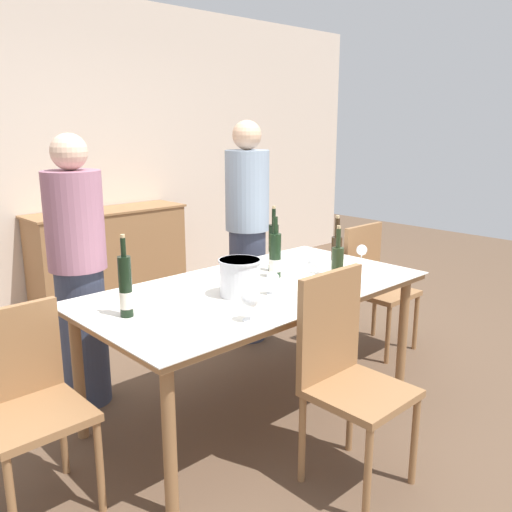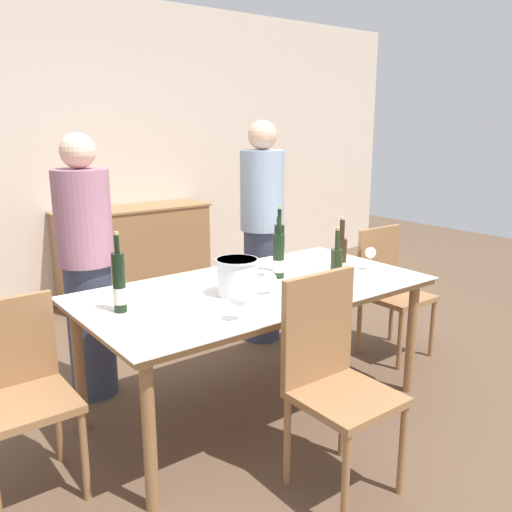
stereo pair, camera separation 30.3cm
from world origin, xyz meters
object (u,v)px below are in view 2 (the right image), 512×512
(wine_glass_3, at_px, (316,265))
(person_guest_left, at_px, (262,233))
(chair_near_front, at_px, (332,369))
(wine_bottle_1, at_px, (341,258))
(wine_glass_0, at_px, (370,254))
(wine_bottle_2, at_px, (279,257))
(wine_glass_2, at_px, (238,300))
(wine_bottle_4, at_px, (119,284))
(dining_table, at_px, (256,297))
(person_host, at_px, (87,269))
(wine_bottle_0, at_px, (336,273))
(ice_bucket, at_px, (237,276))
(chair_left_end, at_px, (18,384))
(wine_bottle_3, at_px, (279,249))
(chair_right_end, at_px, (388,283))
(sideboard_cabinet, at_px, (135,253))
(wine_glass_1, at_px, (270,280))

(wine_glass_3, bearing_deg, person_guest_left, 68.98)
(chair_near_front, bearing_deg, wine_bottle_1, 41.95)
(wine_glass_0, xyz_separation_m, chair_near_front, (-0.92, -0.59, -0.30))
(wine_bottle_2, relative_size, wine_glass_2, 2.49)
(wine_bottle_4, xyz_separation_m, wine_glass_0, (1.58, -0.22, -0.04))
(dining_table, relative_size, chair_near_front, 1.98)
(person_host, bearing_deg, wine_bottle_0, -50.61)
(ice_bucket, relative_size, wine_bottle_2, 0.62)
(chair_left_end, bearing_deg, wine_bottle_4, -1.13)
(chair_left_end, bearing_deg, chair_near_front, -35.32)
(wine_bottle_3, height_order, chair_right_end, wine_bottle_3)
(wine_bottle_3, bearing_deg, person_host, 149.27)
(ice_bucket, height_order, wine_bottle_1, wine_bottle_1)
(sideboard_cabinet, bearing_deg, wine_bottle_2, -93.47)
(wine_bottle_1, height_order, chair_right_end, wine_bottle_1)
(wine_glass_2, bearing_deg, wine_glass_0, 10.97)
(wine_bottle_1, height_order, wine_glass_3, wine_bottle_1)
(wine_bottle_1, bearing_deg, person_host, 141.93)
(chair_right_end, bearing_deg, ice_bucket, -174.47)
(wine_bottle_0, relative_size, wine_bottle_2, 1.00)
(wine_glass_1, xyz_separation_m, wine_glass_2, (-0.36, -0.22, 0.02))
(wine_bottle_4, bearing_deg, person_guest_left, 27.39)
(wine_bottle_4, relative_size, wine_glass_1, 3.17)
(sideboard_cabinet, bearing_deg, wine_bottle_3, -91.21)
(chair_near_front, relative_size, person_guest_left, 0.59)
(sideboard_cabinet, xyz_separation_m, wine_bottle_2, (-0.14, -2.32, 0.44))
(chair_right_end, bearing_deg, chair_near_front, -149.68)
(sideboard_cabinet, height_order, person_guest_left, person_guest_left)
(wine_glass_1, relative_size, chair_right_end, 0.14)
(wine_bottle_4, bearing_deg, ice_bucket, -11.62)
(wine_glass_2, bearing_deg, wine_glass_1, 30.56)
(wine_bottle_0, height_order, wine_glass_2, wine_bottle_0)
(wine_bottle_0, distance_m, wine_glass_2, 0.65)
(wine_bottle_2, distance_m, wine_glass_3, 0.24)
(dining_table, relative_size, wine_glass_1, 15.66)
(wine_bottle_0, xyz_separation_m, wine_glass_2, (-0.65, -0.00, -0.02))
(wine_bottle_0, bearing_deg, wine_glass_3, 73.57)
(wine_glass_0, height_order, chair_near_front, chair_near_front)
(dining_table, bearing_deg, chair_near_front, -99.75)
(wine_glass_3, height_order, person_guest_left, person_guest_left)
(wine_glass_0, height_order, person_host, person_host)
(dining_table, relative_size, wine_bottle_0, 5.35)
(wine_bottle_0, relative_size, wine_glass_0, 2.52)
(wine_glass_1, height_order, chair_near_front, chair_near_front)
(wine_bottle_1, distance_m, chair_left_end, 1.85)
(wine_bottle_0, distance_m, wine_bottle_3, 0.56)
(wine_glass_1, xyz_separation_m, person_guest_left, (0.73, 1.01, 0.01))
(wine_glass_1, distance_m, chair_left_end, 1.32)
(wine_bottle_3, relative_size, person_host, 0.25)
(ice_bucket, height_order, wine_glass_0, ice_bucket)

